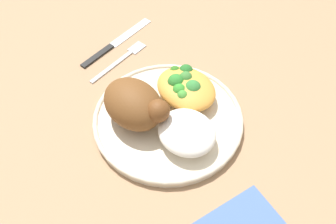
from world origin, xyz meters
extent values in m
plane|color=#9C7857|center=(0.00, 0.00, 0.00)|extent=(2.00, 2.00, 0.00)
cylinder|color=beige|center=(0.00, 0.00, 0.01)|extent=(0.25, 0.25, 0.01)
torus|color=beige|center=(0.00, 0.00, 0.01)|extent=(0.25, 0.25, 0.01)
ellipsoid|color=brown|center=(-0.04, -0.04, 0.05)|extent=(0.11, 0.08, 0.07)
sphere|color=brown|center=(0.01, -0.03, 0.06)|extent=(0.04, 0.04, 0.04)
ellipsoid|color=white|center=(0.05, -0.01, 0.04)|extent=(0.09, 0.09, 0.04)
ellipsoid|color=gold|center=(-0.01, 0.05, 0.03)|extent=(0.11, 0.09, 0.03)
sphere|color=#358D2D|center=(-0.01, 0.04, 0.04)|extent=(0.02, 0.02, 0.02)
sphere|color=#3C7A35|center=(-0.02, 0.06, 0.04)|extent=(0.02, 0.02, 0.02)
sphere|color=#266929|center=(-0.04, 0.08, 0.04)|extent=(0.03, 0.03, 0.03)
sphere|color=#459636|center=(0.00, 0.03, 0.04)|extent=(0.02, 0.02, 0.02)
sphere|color=#2F7F2E|center=(-0.03, 0.04, 0.04)|extent=(0.03, 0.03, 0.03)
sphere|color=#316C20|center=(-0.05, 0.06, 0.04)|extent=(0.02, 0.02, 0.02)
sphere|color=#357F39|center=(0.00, 0.06, 0.04)|extent=(0.03, 0.03, 0.03)
cube|color=#B2B2B7|center=(-0.17, 0.01, 0.00)|extent=(0.02, 0.11, 0.01)
cube|color=#B2B2B7|center=(-0.18, 0.08, 0.00)|extent=(0.03, 0.04, 0.00)
cube|color=black|center=(-0.21, 0.01, 0.00)|extent=(0.02, 0.08, 0.01)
cube|color=silver|center=(-0.23, 0.10, 0.00)|extent=(0.03, 0.11, 0.00)
camera|label=1|loc=(0.28, -0.25, 0.49)|focal=38.94mm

